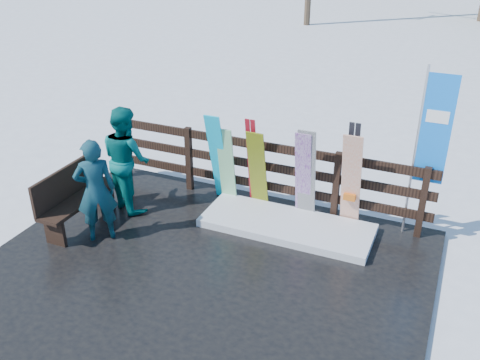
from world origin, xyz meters
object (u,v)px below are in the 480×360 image
at_px(snowboard_5, 351,182).
at_px(snowboard_0, 218,158).
at_px(bench, 75,195).
at_px(snowboard_2, 258,171).
at_px(person_back, 126,159).
at_px(person_front, 96,191).
at_px(rental_flag, 430,136).
at_px(snowboard_1, 227,166).
at_px(snowboard_3, 303,176).
at_px(snowboard_4, 306,176).

bearing_deg(snowboard_5, snowboard_0, 180.00).
bearing_deg(bench, snowboard_2, 32.65).
bearing_deg(person_back, person_front, 125.17).
relative_size(rental_flag, person_front, 1.63).
xyz_separation_m(bench, snowboard_1, (1.86, 1.54, 0.17)).
relative_size(snowboard_3, rental_flag, 0.59).
distance_m(bench, snowboard_3, 3.53).
xyz_separation_m(snowboard_0, snowboard_5, (2.20, 0.00, 0.01)).
bearing_deg(person_back, snowboard_4, -137.82).
distance_m(snowboard_1, person_front, 2.16).
bearing_deg(rental_flag, person_back, -167.31).
bearing_deg(snowboard_4, snowboard_5, 0.00).
bearing_deg(snowboard_1, snowboard_5, 0.00).
bearing_deg(rental_flag, snowboard_0, -175.15).
bearing_deg(snowboard_5, person_back, -168.07).
relative_size(snowboard_0, snowboard_1, 1.19).
height_order(snowboard_3, person_back, person_back).
relative_size(snowboard_0, snowboard_2, 1.14).
bearing_deg(bench, snowboard_5, 21.56).
bearing_deg(snowboard_1, snowboard_4, -0.00).
bearing_deg(snowboard_3, snowboard_1, 180.00).
height_order(snowboard_5, rental_flag, rental_flag).
distance_m(bench, person_front, 0.66).
bearing_deg(snowboard_4, rental_flag, 9.18).
relative_size(snowboard_4, rental_flag, 0.61).
distance_m(snowboard_3, person_front, 3.12).
height_order(bench, snowboard_1, snowboard_1).
distance_m(snowboard_1, snowboard_4, 1.36).
distance_m(bench, person_back, 0.98).
relative_size(snowboard_5, person_back, 0.95).
relative_size(snowboard_0, snowboard_4, 1.05).
xyz_separation_m(snowboard_0, rental_flag, (3.18, 0.27, 0.81)).
distance_m(snowboard_3, rental_flag, 1.94).
bearing_deg(snowboard_0, snowboard_5, 0.00).
bearing_deg(snowboard_1, person_front, -126.98).
bearing_deg(snowboard_0, person_front, -123.55).
xyz_separation_m(snowboard_1, person_back, (-1.43, -0.73, 0.18)).
xyz_separation_m(snowboard_3, person_front, (-2.60, -1.72, 0.04)).
bearing_deg(rental_flag, snowboard_5, -164.63).
distance_m(bench, rental_flag, 5.33).
height_order(bench, snowboard_5, snowboard_5).
height_order(snowboard_0, person_back, person_back).
height_order(snowboard_5, person_back, person_back).
distance_m(snowboard_0, snowboard_1, 0.19).
bearing_deg(person_front, snowboard_2, -177.50).
height_order(snowboard_1, snowboard_5, snowboard_5).
bearing_deg(person_back, snowboard_5, -140.65).
bearing_deg(rental_flag, person_front, -155.26).
distance_m(snowboard_2, rental_flag, 2.65).
relative_size(bench, person_front, 0.94).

